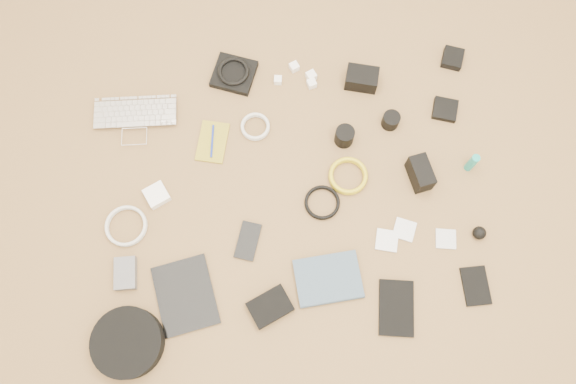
{
  "coord_description": "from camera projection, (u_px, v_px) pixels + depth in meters",
  "views": [
    {
      "loc": [
        -0.06,
        -0.56,
        1.89
      ],
      "look_at": [
        0.01,
        0.01,
        0.02
      ],
      "focal_mm": 35.0,
      "sensor_mm": 36.0,
      "label": 1
    }
  ],
  "objects": [
    {
      "name": "notebook_black_b",
      "position": [
        476.0,
        286.0,
        1.87
      ],
      "size": [
        0.09,
        0.13,
        0.01
      ],
      "primitive_type": "cube",
      "rotation": [
        0.0,
        0.0,
        -0.03
      ],
      "color": "black",
      "rests_on": "ground"
    },
    {
      "name": "cable_white_a",
      "position": [
        255.0,
        127.0,
        2.04
      ],
      "size": [
        0.13,
        0.13,
        0.01
      ],
      "primitive_type": "torus",
      "rotation": [
        0.0,
        0.0,
        -0.2
      ],
      "color": "silver",
      "rests_on": "ground"
    },
    {
      "name": "air_blower",
      "position": [
        479.0,
        233.0,
        1.91
      ],
      "size": [
        0.06,
        0.06,
        0.05
      ],
      "primitive_type": "sphere",
      "rotation": [
        0.0,
        0.0,
        -0.39
      ],
      "color": "black",
      "rests_on": "ground"
    },
    {
      "name": "lens_pouch",
      "position": [
        453.0,
        58.0,
        2.12
      ],
      "size": [
        0.1,
        0.11,
        0.03
      ],
      "primitive_type": "cube",
      "rotation": [
        0.0,
        0.0,
        -0.39
      ],
      "color": "black",
      "rests_on": "ground"
    },
    {
      "name": "charger_a",
      "position": [
        278.0,
        80.0,
        2.09
      ],
      "size": [
        0.03,
        0.03,
        0.03
      ],
      "primitive_type": "cube",
      "rotation": [
        0.0,
        0.0,
        -0.18
      ],
      "color": "white",
      "rests_on": "ground"
    },
    {
      "name": "cable_black",
      "position": [
        322.0,
        203.0,
        1.96
      ],
      "size": [
        0.16,
        0.16,
        0.01
      ],
      "primitive_type": "torus",
      "rotation": [
        0.0,
        0.0,
        -0.42
      ],
      "color": "black",
      "rests_on": "ground"
    },
    {
      "name": "lens_a",
      "position": [
        344.0,
        136.0,
        2.0
      ],
      "size": [
        0.08,
        0.08,
        0.07
      ],
      "primitive_type": "cylinder",
      "rotation": [
        0.0,
        0.0,
        0.28
      ],
      "color": "black",
      "rests_on": "ground"
    },
    {
      "name": "phone",
      "position": [
        248.0,
        241.0,
        1.92
      ],
      "size": [
        0.11,
        0.15,
        0.01
      ],
      "primitive_type": "cube",
      "rotation": [
        0.0,
        0.0,
        -0.35
      ],
      "color": "black",
      "rests_on": "ground"
    },
    {
      "name": "power_brick",
      "position": [
        157.0,
        195.0,
        1.96
      ],
      "size": [
        0.1,
        0.1,
        0.03
      ],
      "primitive_type": "cube",
      "rotation": [
        0.0,
        0.0,
        0.42
      ],
      "color": "white",
      "rests_on": "ground"
    },
    {
      "name": "card_reader",
      "position": [
        445.0,
        110.0,
        2.06
      ],
      "size": [
        0.11,
        0.11,
        0.02
      ],
      "primitive_type": "cube",
      "rotation": [
        0.0,
        0.0,
        -0.34
      ],
      "color": "black",
      "rests_on": "ground"
    },
    {
      "name": "charger_c",
      "position": [
        311.0,
        76.0,
        2.09
      ],
      "size": [
        0.04,
        0.04,
        0.03
      ],
      "primitive_type": "cube",
      "rotation": [
        0.0,
        0.0,
        0.39
      ],
      "color": "white",
      "rests_on": "ground"
    },
    {
      "name": "dslr_camera",
      "position": [
        362.0,
        79.0,
        2.07
      ],
      "size": [
        0.13,
        0.11,
        0.07
      ],
      "primitive_type": "cube",
      "rotation": [
        0.0,
        0.0,
        -0.29
      ],
      "color": "black",
      "rests_on": "ground"
    },
    {
      "name": "paperback",
      "position": [
        333.0,
        303.0,
        1.85
      ],
      "size": [
        0.22,
        0.17,
        0.02
      ],
      "primitive_type": "imported",
      "rotation": [
        0.0,
        0.0,
        1.61
      ],
      "color": "#3B5065",
      "rests_on": "ground"
    },
    {
      "name": "lens_cleaner",
      "position": [
        472.0,
        163.0,
        1.96
      ],
      "size": [
        0.03,
        0.03,
        0.1
      ],
      "primitive_type": "cylinder",
      "rotation": [
        0.0,
        0.0,
        -0.25
      ],
      "color": "teal",
      "rests_on": "ground"
    },
    {
      "name": "cable_yellow",
      "position": [
        348.0,
        177.0,
        1.99
      ],
      "size": [
        0.16,
        0.16,
        0.02
      ],
      "primitive_type": "torus",
      "rotation": [
        0.0,
        0.0,
        -0.14
      ],
      "color": "gold",
      "rests_on": "ground"
    },
    {
      "name": "filter_case_left",
      "position": [
        387.0,
        240.0,
        1.92
      ],
      "size": [
        0.09,
        0.09,
        0.01
      ],
      "primitive_type": "cube",
      "rotation": [
        0.0,
        0.0,
        -0.29
      ],
      "color": "silver",
      "rests_on": "ground"
    },
    {
      "name": "tablet",
      "position": [
        185.0,
        295.0,
        1.86
      ],
      "size": [
        0.22,
        0.27,
        0.01
      ],
      "primitive_type": "cube",
      "rotation": [
        0.0,
        0.0,
        0.15
      ],
      "color": "black",
      "rests_on": "ground"
    },
    {
      "name": "drive_case",
      "position": [
        270.0,
        307.0,
        1.84
      ],
      "size": [
        0.16,
        0.14,
        0.03
      ],
      "primitive_type": "cube",
      "rotation": [
        0.0,
        0.0,
        0.39
      ],
      "color": "black",
      "rests_on": "ground"
    },
    {
      "name": "headphones",
      "position": [
        233.0,
        71.0,
        2.08
      ],
      "size": [
        0.12,
        0.12,
        0.01
      ],
      "primitive_type": "torus",
      "rotation": [
        0.0,
        0.0,
        -0.06
      ],
      "color": "black",
      "rests_on": "headphone_pouch"
    },
    {
      "name": "filter_case_mid",
      "position": [
        404.0,
        230.0,
        1.93
      ],
      "size": [
        0.09,
        0.09,
        0.01
      ],
      "primitive_type": "cube",
      "rotation": [
        0.0,
        0.0,
        -0.43
      ],
      "color": "silver",
      "rests_on": "ground"
    },
    {
      "name": "battery_charger",
      "position": [
        125.0,
        273.0,
        1.88
      ],
      "size": [
        0.08,
        0.11,
        0.03
      ],
      "primitive_type": "cube",
      "rotation": [
        0.0,
        0.0,
        -0.04
      ],
      "color": "#5C5C61",
      "rests_on": "ground"
    },
    {
      "name": "notebook_black_a",
      "position": [
        396.0,
        308.0,
        1.85
      ],
      "size": [
        0.15,
        0.2,
        0.01
      ],
      "primitive_type": "cube",
      "rotation": [
        0.0,
        0.0,
        -0.18
      ],
      "color": "black",
      "rests_on": "ground"
    },
    {
      "name": "charger_b",
      "position": [
        294.0,
        67.0,
        2.11
      ],
      "size": [
        0.04,
        0.04,
        0.03
      ],
      "primitive_type": "cube",
      "rotation": [
        0.0,
        0.0,
        0.38
      ],
      "color": "white",
      "rests_on": "ground"
    },
    {
      "name": "filter_case_right",
      "position": [
        446.0,
        239.0,
        1.92
      ],
      "size": [
        0.08,
        0.08,
        0.01
      ],
      "primitive_type": "cube",
      "rotation": [
        0.0,
        0.0,
        -0.19
      ],
      "color": "silver",
      "rests_on": "ground"
    },
    {
      "name": "pen_blue",
      "position": [
        212.0,
        141.0,
        2.02
      ],
      "size": [
        0.03,
        0.12,
        0.01
      ],
      "primitive_type": "cylinder",
      "rotation": [
        1.57,
        0.0,
        -0.15
      ],
      "color": "#152AAA",
      "rests_on": "notebook_olive"
    },
    {
      "name": "laptop",
      "position": [
        135.0,
        124.0,
        2.04
      ],
      "size": [
        0.32,
        0.23,
        0.02
      ],
      "primitive_type": "imported",
      "rotation": [
        0.0,
        0.0,
        -0.07
      ],
      "color": "silver",
      "rests_on": "ground"
    },
    {
      "name": "cable_white_b",
      "position": [
        127.0,
        226.0,
        1.93
      ],
      "size": [
        0.16,
        0.16,
        0.01
      ],
      "primitive_type": "torus",
      "rotation": [
        0.0,
        0.0,
        0.14
      ],
      "color": "silver",
      "rests_on": "ground"
    },
    {
      "name": "charger_d",
      "position": [
        312.0,
        84.0,
        2.09
      ],
      "size": [
        0.04,
        0.04,
        0.03
      ],
      "primitive_type": "cube",
      "rotation": [
        0.0,
        0.0,
        0.26
      ],
      "color": "white",
      "rests_on": "ground"
    },
    {
      "name": "lens_b",
      "position": [
        391.0,
        120.0,
        2.03
      ],
      "size": [
        0.07,
        0.07,
        0.06
      ],
      "primitive_type": "cylinder",
      "rotation": [
        0.0,
        0.0,
        -0.17
      ],
      "color": "black",
      "rests_on": "ground"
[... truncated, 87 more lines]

